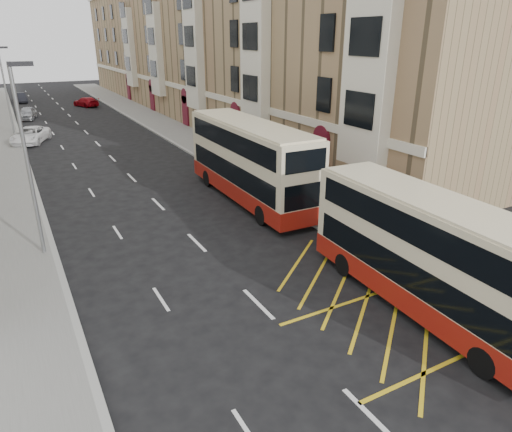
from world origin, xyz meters
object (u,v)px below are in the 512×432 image
street_lamp_near (27,152)px  white_van (30,135)px  double_decker_front (431,256)px  car_red (86,102)px  pedestrian_near (492,268)px  pedestrian_mid (452,247)px  pedestrian_far (379,233)px  double_decker_rear (250,162)px  car_dark (20,98)px  street_lamp_far (6,86)px  car_silver (27,113)px

street_lamp_near → white_van: street_lamp_near is taller
double_decker_front → car_red: size_ratio=2.37×
pedestrian_near → pedestrian_mid: bearing=-122.0°
double_decker_front → pedestrian_mid: size_ratio=5.68×
pedestrian_near → pedestrian_far: 4.63m
double_decker_rear → car_dark: bearing=101.2°
pedestrian_mid → white_van: size_ratio=0.36×
white_van → street_lamp_far: bearing=125.3°
double_decker_front → car_silver: (-9.58, 50.22, -1.38)m
double_decker_rear → car_red: 44.57m
double_decker_rear → white_van: double_decker_rear is taller
street_lamp_far → car_red: bearing=60.2°
pedestrian_near → white_van: size_ratio=0.37×
double_decker_front → pedestrian_far: (1.46, 3.98, -0.99)m
pedestrian_near → pedestrian_far: (-1.46, 4.39, -0.01)m
pedestrian_near → pedestrian_far: bearing=-97.1°
double_decker_rear → pedestrian_near: bearing=-76.8°
car_dark → car_red: size_ratio=0.96×
car_dark → car_red: 11.54m
pedestrian_near → car_silver: bearing=-101.6°
street_lamp_far → car_red: 19.52m
street_lamp_near → pedestrian_far: size_ratio=4.23×
double_decker_rear → white_van: 25.35m
double_decker_rear → pedestrian_mid: double_decker_rear is taller
street_lamp_far → pedestrian_near: size_ratio=4.20×
pedestrian_mid → car_silver: bearing=100.5°
pedestrian_near → white_van: pedestrian_near is taller
pedestrian_mid → car_dark: bearing=96.9°
double_decker_front → car_red: double_decker_front is taller
car_silver → street_lamp_far: bearing=-88.9°
car_dark → white_van: bearing=-95.6°
pedestrian_far → car_red: size_ratio=0.43×
double_decker_front → pedestrian_far: bearing=72.5°
street_lamp_far → pedestrian_mid: size_ratio=4.38×
car_silver → car_red: car_silver is taller
double_decker_front → pedestrian_near: 3.11m
car_red → pedestrian_near: bearing=72.7°
pedestrian_far → street_lamp_near: bearing=-15.9°
double_decker_front → car_silver: 51.14m
street_lamp_near → double_decker_front: bearing=-44.4°
car_dark → car_silver: bearing=-94.5°
double_decker_front → car_silver: size_ratio=2.51×
pedestrian_mid → car_silver: pedestrian_mid is taller
double_decker_rear → pedestrian_far: (1.46, -9.21, -1.24)m
street_lamp_near → pedestrian_near: size_ratio=4.20×
street_lamp_near → car_silver: 39.36m
double_decker_rear → pedestrian_near: double_decker_rear is taller
white_van → pedestrian_mid: bearing=-47.3°
street_lamp_near → car_red: (9.50, 46.58, -4.00)m
car_silver → car_dark: size_ratio=0.98×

